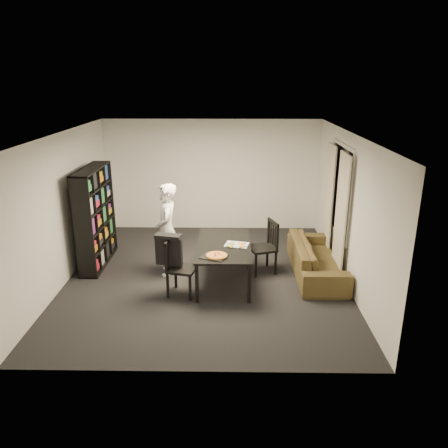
{
  "coord_description": "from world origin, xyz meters",
  "views": [
    {
      "loc": [
        0.45,
        -7.32,
        3.5
      ],
      "look_at": [
        0.33,
        -0.08,
        1.05
      ],
      "focal_mm": 35.0,
      "sensor_mm": 36.0,
      "label": 1
    }
  ],
  "objects_px": {
    "bookshelf": "(95,217)",
    "baking_tray": "(214,257)",
    "dining_table": "(224,248)",
    "sofa": "(316,258)",
    "person": "(167,230)",
    "chair_right": "(267,243)",
    "pepperoni_pizza": "(217,255)",
    "chair_left": "(177,263)"
  },
  "relations": [
    {
      "from": "dining_table",
      "to": "chair_left",
      "type": "xyz_separation_m",
      "value": [
        -0.78,
        -0.49,
        -0.08
      ]
    },
    {
      "from": "chair_right",
      "to": "baking_tray",
      "type": "bearing_deg",
      "value": -62.15
    },
    {
      "from": "dining_table",
      "to": "pepperoni_pizza",
      "type": "distance_m",
      "value": 0.58
    },
    {
      "from": "pepperoni_pizza",
      "to": "sofa",
      "type": "xyz_separation_m",
      "value": [
        1.82,
        0.91,
        -0.42
      ]
    },
    {
      "from": "dining_table",
      "to": "sofa",
      "type": "distance_m",
      "value": 1.78
    },
    {
      "from": "dining_table",
      "to": "pepperoni_pizza",
      "type": "xyz_separation_m",
      "value": [
        -0.11,
        -0.57,
        0.09
      ]
    },
    {
      "from": "chair_right",
      "to": "person",
      "type": "relative_size",
      "value": 0.58
    },
    {
      "from": "chair_right",
      "to": "pepperoni_pizza",
      "type": "bearing_deg",
      "value": -60.87
    },
    {
      "from": "pepperoni_pizza",
      "to": "sofa",
      "type": "height_order",
      "value": "pepperoni_pizza"
    },
    {
      "from": "bookshelf",
      "to": "person",
      "type": "xyz_separation_m",
      "value": [
        1.44,
        -0.44,
        -0.1
      ]
    },
    {
      "from": "bookshelf",
      "to": "chair_left",
      "type": "xyz_separation_m",
      "value": [
        1.71,
        -1.26,
        -0.39
      ]
    },
    {
      "from": "bookshelf",
      "to": "dining_table",
      "type": "relative_size",
      "value": 1.12
    },
    {
      "from": "bookshelf",
      "to": "dining_table",
      "type": "bearing_deg",
      "value": -17.34
    },
    {
      "from": "dining_table",
      "to": "baking_tray",
      "type": "height_order",
      "value": "baking_tray"
    },
    {
      "from": "chair_right",
      "to": "baking_tray",
      "type": "height_order",
      "value": "chair_right"
    },
    {
      "from": "person",
      "to": "pepperoni_pizza",
      "type": "height_order",
      "value": "person"
    },
    {
      "from": "dining_table",
      "to": "chair_left",
      "type": "distance_m",
      "value": 0.92
    },
    {
      "from": "person",
      "to": "chair_left",
      "type": "bearing_deg",
      "value": 11.26
    },
    {
      "from": "dining_table",
      "to": "baking_tray",
      "type": "distance_m",
      "value": 0.59
    },
    {
      "from": "dining_table",
      "to": "pepperoni_pizza",
      "type": "bearing_deg",
      "value": -101.06
    },
    {
      "from": "bookshelf",
      "to": "dining_table",
      "type": "distance_m",
      "value": 2.62
    },
    {
      "from": "bookshelf",
      "to": "baking_tray",
      "type": "xyz_separation_m",
      "value": [
        2.33,
        -1.34,
        -0.24
      ]
    },
    {
      "from": "dining_table",
      "to": "sofa",
      "type": "xyz_separation_m",
      "value": [
        1.71,
        0.34,
        -0.33
      ]
    },
    {
      "from": "bookshelf",
      "to": "baking_tray",
      "type": "bearing_deg",
      "value": -29.92
    },
    {
      "from": "bookshelf",
      "to": "chair_right",
      "type": "relative_size",
      "value": 1.91
    },
    {
      "from": "pepperoni_pizza",
      "to": "dining_table",
      "type": "bearing_deg",
      "value": 78.94
    },
    {
      "from": "sofa",
      "to": "dining_table",
      "type": "bearing_deg",
      "value": 101.32
    },
    {
      "from": "person",
      "to": "chair_right",
      "type": "bearing_deg",
      "value": 86.32
    },
    {
      "from": "person",
      "to": "baking_tray",
      "type": "xyz_separation_m",
      "value": [
        0.89,
        -0.9,
        -0.14
      ]
    },
    {
      "from": "chair_left",
      "to": "baking_tray",
      "type": "relative_size",
      "value": 2.44
    },
    {
      "from": "chair_right",
      "to": "sofa",
      "type": "bearing_deg",
      "value": 65.46
    },
    {
      "from": "person",
      "to": "baking_tray",
      "type": "height_order",
      "value": "person"
    },
    {
      "from": "dining_table",
      "to": "chair_right",
      "type": "distance_m",
      "value": 0.91
    },
    {
      "from": "chair_right",
      "to": "person",
      "type": "height_order",
      "value": "person"
    },
    {
      "from": "dining_table",
      "to": "chair_left",
      "type": "height_order",
      "value": "chair_left"
    },
    {
      "from": "sofa",
      "to": "person",
      "type": "bearing_deg",
      "value": 90.23
    },
    {
      "from": "chair_right",
      "to": "person",
      "type": "bearing_deg",
      "value": -105.51
    },
    {
      "from": "dining_table",
      "to": "chair_right",
      "type": "bearing_deg",
      "value": 28.75
    },
    {
      "from": "chair_right",
      "to": "person",
      "type": "xyz_separation_m",
      "value": [
        -1.84,
        -0.1,
        0.29
      ]
    },
    {
      "from": "sofa",
      "to": "pepperoni_pizza",
      "type": "bearing_deg",
      "value": 116.47
    },
    {
      "from": "sofa",
      "to": "chair_left",
      "type": "bearing_deg",
      "value": 108.45
    },
    {
      "from": "chair_right",
      "to": "bookshelf",
      "type": "bearing_deg",
      "value": -114.67
    }
  ]
}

